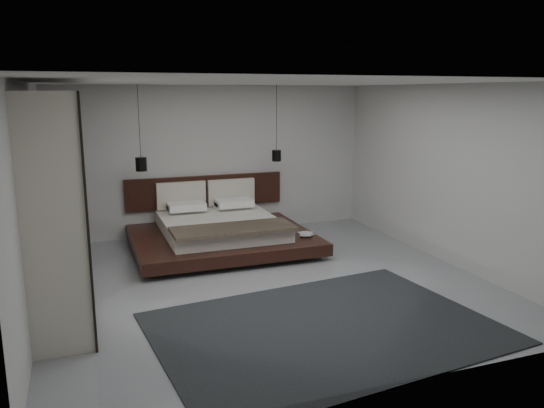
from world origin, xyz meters
name	(u,v)px	position (x,y,z in m)	size (l,w,h in m)	color
floor	(267,281)	(0.00, 0.00, 0.00)	(6.00, 6.00, 0.00)	gray
ceiling	(266,82)	(0.00, 0.00, 2.80)	(6.00, 6.00, 0.00)	white
wall_back	(214,160)	(0.00, 3.00, 1.40)	(6.00, 6.00, 0.00)	#B7B7B4
wall_front	(382,242)	(0.00, -3.00, 1.40)	(6.00, 6.00, 0.00)	#B7B7B4
wall_left	(30,201)	(-3.00, 0.00, 1.40)	(6.00, 6.00, 0.00)	#B7B7B4
wall_right	(446,174)	(3.00, 0.00, 1.40)	(6.00, 6.00, 0.00)	#B7B7B4
lattice_screen	(45,178)	(-2.95, 2.45, 1.30)	(0.05, 0.90, 2.60)	black
bed	(220,231)	(-0.19, 1.90, 0.30)	(3.01, 2.49, 1.12)	black
book_lower	(301,234)	(1.05, 1.21, 0.29)	(0.20, 0.27, 0.03)	#99724C
book_upper	(300,234)	(1.03, 1.18, 0.32)	(0.20, 0.28, 0.02)	#99724C
pendant_left	(141,164)	(-1.42, 2.39, 1.47)	(0.19, 0.19, 1.45)	black
pendant_right	(277,155)	(1.05, 2.39, 1.52)	(0.17, 0.17, 1.39)	black
wardrobe	(57,204)	(-2.70, -0.03, 1.34)	(0.64, 2.73, 2.68)	beige
rug	(325,328)	(0.11, -1.70, 0.01)	(3.82, 2.73, 0.02)	black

